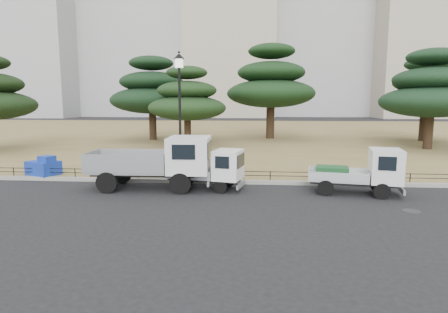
# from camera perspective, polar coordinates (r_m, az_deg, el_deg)

# --- Properties ---
(ground) EXTENTS (220.00, 220.00, 0.00)m
(ground) POSITION_cam_1_polar(r_m,az_deg,el_deg) (14.19, -0.66, -6.35)
(ground) COLOR black
(lawn) EXTENTS (120.00, 56.00, 0.15)m
(lawn) POSITION_cam_1_polar(r_m,az_deg,el_deg) (44.43, 3.02, 3.66)
(lawn) COLOR olive
(lawn) RESTS_ON ground
(curb) EXTENTS (120.00, 0.25, 0.16)m
(curb) POSITION_cam_1_polar(r_m,az_deg,el_deg) (16.69, 0.17, -3.86)
(curb) COLOR gray
(curb) RESTS_ON ground
(truck_large) EXTENTS (5.04, 2.15, 2.18)m
(truck_large) POSITION_cam_1_polar(r_m,az_deg,el_deg) (15.76, -10.07, -0.52)
(truck_large) COLOR black
(truck_large) RESTS_ON ground
(truck_kei_front) EXTENTS (3.35, 1.92, 1.66)m
(truck_kei_front) POSITION_cam_1_polar(r_m,az_deg,el_deg) (15.50, -2.12, -1.98)
(truck_kei_front) COLOR black
(truck_kei_front) RESTS_ON ground
(truck_kei_rear) EXTENTS (3.64, 2.04, 1.80)m
(truck_kei_rear) POSITION_cam_1_polar(r_m,az_deg,el_deg) (15.61, 20.25, -2.15)
(truck_kei_rear) COLOR black
(truck_kei_rear) RESTS_ON ground
(street_lamp) EXTENTS (0.50, 0.50, 5.56)m
(street_lamp) POSITION_cam_1_polar(r_m,az_deg,el_deg) (16.91, -6.78, 9.29)
(street_lamp) COLOR black
(street_lamp) RESTS_ON lawn
(pipe_fence) EXTENTS (38.00, 0.04, 0.40)m
(pipe_fence) POSITION_cam_1_polar(r_m,az_deg,el_deg) (16.77, 0.21, -2.55)
(pipe_fence) COLOR black
(pipe_fence) RESTS_ON lawn
(tarp_pile) EXTENTS (1.69, 1.49, 0.93)m
(tarp_pile) POSITION_cam_1_polar(r_m,az_deg,el_deg) (19.83, -25.76, -1.46)
(tarp_pile) COLOR #1637AF
(tarp_pile) RESTS_ON lawn
(manhole) EXTENTS (0.60, 0.60, 0.01)m
(manhole) POSITION_cam_1_polar(r_m,az_deg,el_deg) (13.98, 26.64, -7.44)
(manhole) COLOR #2D2D30
(manhole) RESTS_ON ground
(pine_west_near) EXTENTS (7.62, 7.62, 7.62)m
(pine_west_near) POSITION_cam_1_polar(r_m,az_deg,el_deg) (35.42, -10.93, 9.62)
(pine_west_near) COLOR black
(pine_west_near) RESTS_ON lawn
(pine_center_left) EXTENTS (6.18, 6.18, 6.29)m
(pine_center_left) POSITION_cam_1_polar(r_m,az_deg,el_deg) (30.12, -5.63, 8.55)
(pine_center_left) COLOR black
(pine_center_left) RESTS_ON lawn
(pine_center_right) EXTENTS (8.43, 8.43, 8.94)m
(pine_center_right) POSITION_cam_1_polar(r_m,az_deg,el_deg) (36.56, 7.17, 10.89)
(pine_center_right) COLOR black
(pine_center_right) RESTS_ON lawn
(pine_east_near) EXTENTS (7.24, 7.24, 7.32)m
(pine_east_near) POSITION_cam_1_polar(r_m,az_deg,el_deg) (31.62, 29.07, 8.63)
(pine_east_near) COLOR black
(pine_east_near) RESTS_ON lawn
(pine_east_far) EXTENTS (7.40, 7.40, 7.43)m
(pine_east_far) POSITION_cam_1_polar(r_m,az_deg,el_deg) (38.37, 28.36, 8.52)
(pine_east_far) COLOR black
(pine_east_far) RESTS_ON lawn
(tower_center_left) EXTENTS (22.00, 20.00, 55.00)m
(tower_center_left) POSITION_cam_1_polar(r_m,az_deg,el_deg) (101.73, 1.09, 21.78)
(tower_center_left) COLOR #AAA08C
(tower_center_left) RESTS_ON ground
(tower_east) EXTENTS (20.00, 18.00, 48.00)m
(tower_east) POSITION_cam_1_polar(r_m,az_deg,el_deg) (105.22, 27.71, 18.47)
(tower_east) COLOR #AAA08C
(tower_east) RESTS_ON ground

